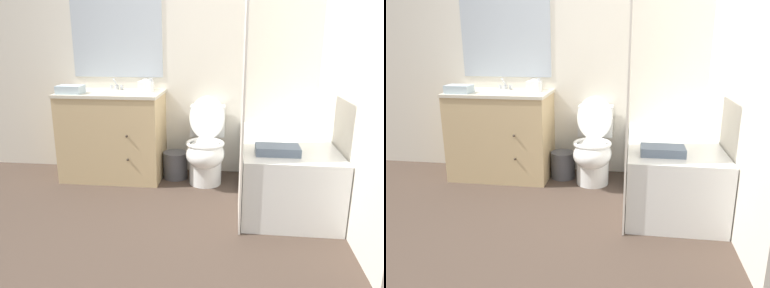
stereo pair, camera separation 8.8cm
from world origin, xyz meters
TOP-DOWN VIEW (x-y plane):
  - ground_plane at (0.00, 0.00)m, footprint 14.00×14.00m
  - wall_back at (-0.01, 1.54)m, footprint 8.00×0.06m
  - wall_right at (1.32, 0.76)m, footprint 0.05×2.51m
  - vanity_cabinet at (-0.78, 1.23)m, footprint 1.03×0.60m
  - sink_faucet at (-0.78, 1.41)m, footprint 0.14×0.12m
  - toilet at (0.18, 1.17)m, footprint 0.38×0.64m
  - bathtub at (0.91, 0.83)m, footprint 0.76×1.36m
  - shower_curtain at (0.52, 0.40)m, footprint 0.01×0.54m
  - wastebasket at (-0.14, 1.26)m, footprint 0.25×0.25m
  - tissue_box at (-0.47, 1.41)m, footprint 0.15×0.11m
  - soap_dispenser at (-0.38, 1.26)m, footprint 0.06×0.06m
  - hand_towel_folded at (-1.14, 1.08)m, footprint 0.24×0.18m
  - bath_towel_folded at (0.79, 0.42)m, footprint 0.33×0.20m

SIDE VIEW (x-z plane):
  - ground_plane at x=0.00m, z-range 0.00..0.00m
  - wastebasket at x=-0.14m, z-range 0.00..0.28m
  - bathtub at x=0.91m, z-range 0.00..0.56m
  - toilet at x=0.18m, z-range -0.08..0.78m
  - vanity_cabinet at x=-0.78m, z-range 0.01..0.90m
  - bath_towel_folded at x=0.79m, z-range 0.56..0.62m
  - sink_faucet at x=-0.78m, z-range 0.87..0.99m
  - hand_towel_folded at x=-1.14m, z-range 0.90..0.97m
  - tissue_box at x=-0.47m, z-range 0.89..1.00m
  - shower_curtain at x=0.52m, z-range 0.00..1.90m
  - soap_dispenser at x=-0.38m, z-range 0.89..1.02m
  - wall_right at x=1.32m, z-range 0.00..2.50m
  - wall_back at x=-0.01m, z-range 0.00..2.50m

